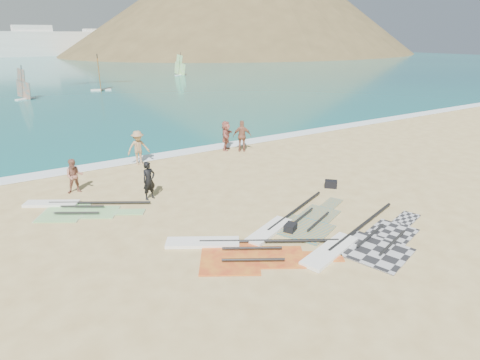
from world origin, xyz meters
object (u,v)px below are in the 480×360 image
rig_red (237,250)px  beachgoer_mid (138,148)px  gear_bag_near (290,228)px  rig_grey (362,242)px  person_wetsuit (149,181)px  beachgoer_left (75,176)px  rig_green (73,208)px  beachgoer_back (242,136)px  gear_bag_far (331,184)px  beachgoer_right (226,136)px  rig_orange (295,223)px

rig_red → beachgoer_mid: size_ratio=2.79×
gear_bag_near → rig_grey: bearing=-52.7°
person_wetsuit → beachgoer_left: size_ratio=1.07×
rig_green → beachgoer_mid: beachgoer_mid is taller
gear_bag_near → beachgoer_back: bearing=66.5°
gear_bag_far → rig_green: bearing=160.2°
rig_red → gear_bag_far: (6.81, 2.65, 0.12)m
beachgoer_left → beachgoer_back: size_ratio=0.83×
gear_bag_far → beachgoer_back: 7.49m
beachgoer_back → person_wetsuit: bearing=60.6°
rig_grey → rig_green: size_ratio=1.38×
rig_green → beachgoer_mid: size_ratio=2.47×
rig_green → beachgoer_left: (0.55, 1.87, 0.74)m
rig_grey → rig_green: bearing=116.1°
gear_bag_far → beachgoer_mid: beachgoer_mid is taller
person_wetsuit → gear_bag_near: bearing=-76.0°
rig_red → gear_bag_far: size_ratio=9.33×
beachgoer_right → rig_grey: bearing=-149.2°
gear_bag_far → beachgoer_left: beachgoer_left is taller
rig_grey → gear_bag_far: bearing=39.9°
rig_grey → beachgoer_right: size_ratio=3.55×
rig_grey → beachgoer_mid: size_ratio=3.42×
rig_orange → beachgoer_mid: 10.71m
gear_bag_near → person_wetsuit: (-3.14, 5.70, 0.68)m
beachgoer_left → beachgoer_back: 10.16m
rig_orange → beachgoer_right: beachgoer_right is taller
person_wetsuit → beachgoer_right: 8.52m
rig_orange → gear_bag_near: (-0.53, -0.39, 0.11)m
rig_grey → beachgoer_back: size_ratio=3.36×
rig_grey → rig_red: 4.28m
rig_green → beachgoer_back: 11.19m
rig_red → beachgoer_mid: bearing=118.6°
beachgoer_mid → rig_green: bearing=-132.0°
person_wetsuit → beachgoer_left: bearing=120.6°
rig_grey → rig_red: size_ratio=1.23×
rig_green → rig_orange: rig_orange is taller
rig_grey → beachgoer_mid: 13.25m
rig_green → rig_orange: (6.76, -5.95, 0.00)m
beachgoer_left → beachgoer_mid: beachgoer_mid is taller
beachgoer_left → beachgoer_back: beachgoer_back is taller
rig_grey → person_wetsuit: person_wetsuit is taller
rig_green → beachgoer_back: bearing=50.2°
person_wetsuit → beachgoer_mid: bearing=60.9°
gear_bag_near → beachgoer_left: beachgoer_left is taller
gear_bag_far → beachgoer_left: (-10.14, 5.71, 0.62)m
rig_green → rig_orange: 9.00m
rig_grey → gear_bag_far: (2.94, 4.49, 0.12)m
rig_orange → beachgoer_right: size_ratio=3.11×
rig_green → rig_red: size_ratio=0.89×
rig_grey → rig_green: rig_grey is taller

